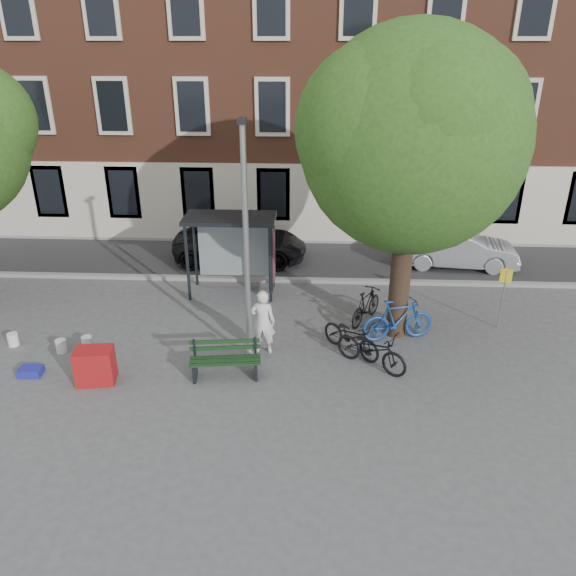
# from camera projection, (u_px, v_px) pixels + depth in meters

# --- Properties ---
(ground) EXTENTS (90.00, 90.00, 0.00)m
(ground) POSITION_uv_depth(u_px,v_px,m) (250.00, 357.00, 14.81)
(ground) COLOR #4C4C4F
(ground) RESTS_ON ground
(road) EXTENTS (40.00, 4.00, 0.01)m
(road) POSITION_uv_depth(u_px,v_px,m) (270.00, 260.00, 21.17)
(road) COLOR #28282B
(road) RESTS_ON ground
(curb_near) EXTENTS (40.00, 0.25, 0.12)m
(curb_near) POSITION_uv_depth(u_px,v_px,m) (266.00, 279.00, 19.33)
(curb_near) COLOR gray
(curb_near) RESTS_ON ground
(curb_far) EXTENTS (40.00, 0.25, 0.12)m
(curb_far) POSITION_uv_depth(u_px,v_px,m) (274.00, 240.00, 22.96)
(curb_far) COLOR gray
(curb_far) RESTS_ON ground
(building_row) EXTENTS (30.00, 8.00, 14.00)m
(building_row) POSITION_uv_depth(u_px,v_px,m) (279.00, 54.00, 23.71)
(building_row) COLOR brown
(building_row) RESTS_ON ground
(lamppost) EXTENTS (0.28, 0.35, 6.11)m
(lamppost) POSITION_uv_depth(u_px,v_px,m) (247.00, 259.00, 13.65)
(lamppost) COLOR #9EA0A3
(lamppost) RESTS_ON ground
(tree_right) EXTENTS (5.76, 5.60, 8.20)m
(tree_right) POSITION_uv_depth(u_px,v_px,m) (415.00, 132.00, 13.56)
(tree_right) COLOR black
(tree_right) RESTS_ON ground
(bus_shelter) EXTENTS (2.85, 1.45, 2.62)m
(bus_shelter) POSITION_uv_depth(u_px,v_px,m) (243.00, 237.00, 17.77)
(bus_shelter) COLOR #1E2328
(bus_shelter) RESTS_ON ground
(painter) EXTENTS (0.68, 0.47, 1.79)m
(painter) POSITION_uv_depth(u_px,v_px,m) (263.00, 322.00, 14.72)
(painter) COLOR white
(painter) RESTS_ON ground
(bench) EXTENTS (1.80, 0.77, 0.90)m
(bench) POSITION_uv_depth(u_px,v_px,m) (225.00, 361.00, 13.86)
(bench) COLOR #1E2328
(bench) RESTS_ON ground
(bike_a) EXTENTS (2.05, 1.75, 1.06)m
(bike_a) POSITION_uv_depth(u_px,v_px,m) (372.00, 349.00, 14.17)
(bike_a) COLOR black
(bike_a) RESTS_ON ground
(bike_b) EXTENTS (2.11, 1.05, 1.22)m
(bike_b) POSITION_uv_depth(u_px,v_px,m) (398.00, 320.00, 15.43)
(bike_b) COLOR navy
(bike_b) RESTS_ON ground
(bike_c) EXTENTS (1.82, 1.80, 1.00)m
(bike_c) POSITION_uv_depth(u_px,v_px,m) (351.00, 336.00, 14.83)
(bike_c) COLOR black
(bike_c) RESTS_ON ground
(bike_d) EXTENTS (1.31, 1.73, 1.04)m
(bike_d) POSITION_uv_depth(u_px,v_px,m) (366.00, 306.00, 16.43)
(bike_d) COLOR black
(bike_d) RESTS_ON ground
(car_dark) EXTENTS (4.95, 2.39, 1.36)m
(car_dark) POSITION_uv_depth(u_px,v_px,m) (241.00, 243.00, 20.83)
(car_dark) COLOR black
(car_dark) RESTS_ON ground
(car_silver) EXTENTS (4.29, 1.78, 1.38)m
(car_silver) POSITION_uv_depth(u_px,v_px,m) (458.00, 248.00, 20.31)
(car_silver) COLOR #929499
(car_silver) RESTS_ON ground
(red_stand) EXTENTS (0.98, 0.72, 0.90)m
(red_stand) POSITION_uv_depth(u_px,v_px,m) (95.00, 366.00, 13.60)
(red_stand) COLOR #A01518
(red_stand) RESTS_ON ground
(blue_crate) EXTENTS (0.58, 0.44, 0.20)m
(blue_crate) POSITION_uv_depth(u_px,v_px,m) (31.00, 371.00, 14.02)
(blue_crate) COLOR #202395
(blue_crate) RESTS_ON ground
(bucket_a) EXTENTS (0.34, 0.34, 0.36)m
(bucket_a) POSITION_uv_depth(u_px,v_px,m) (87.00, 343.00, 15.16)
(bucket_a) COLOR silver
(bucket_a) RESTS_ON ground
(bucket_b) EXTENTS (0.30, 0.30, 0.36)m
(bucket_b) POSITION_uv_depth(u_px,v_px,m) (13.00, 340.00, 15.31)
(bucket_b) COLOR white
(bucket_b) RESTS_ON ground
(bucket_c) EXTENTS (0.31, 0.31, 0.36)m
(bucket_c) POSITION_uv_depth(u_px,v_px,m) (61.00, 346.00, 14.99)
(bucket_c) COLOR silver
(bucket_c) RESTS_ON ground
(notice_sign) EXTENTS (0.32, 0.12, 1.86)m
(notice_sign) POSITION_uv_depth(u_px,v_px,m) (504.00, 286.00, 15.74)
(notice_sign) COLOR #9EA0A3
(notice_sign) RESTS_ON ground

